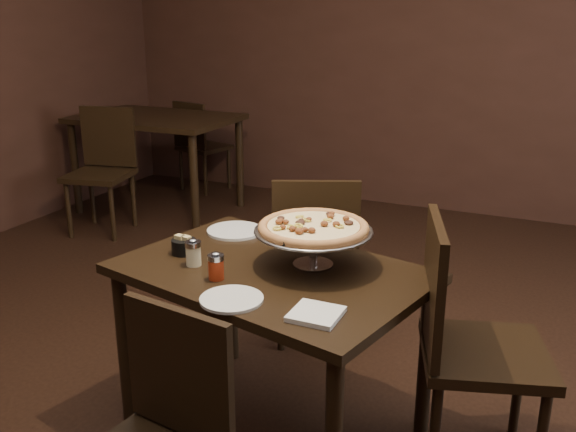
% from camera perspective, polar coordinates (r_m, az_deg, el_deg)
% --- Properties ---
extents(room, '(6.04, 7.04, 2.84)m').
position_cam_1_polar(room, '(2.22, -1.66, 10.74)').
color(room, black).
rests_on(room, ground).
extents(dining_table, '(1.30, 1.02, 0.72)m').
position_cam_1_polar(dining_table, '(2.53, -1.51, -6.68)').
color(dining_table, black).
rests_on(dining_table, ground).
extents(background_table, '(1.31, 0.87, 0.82)m').
position_cam_1_polar(background_table, '(5.59, -11.62, 7.61)').
color(background_table, black).
rests_on(background_table, ground).
extents(pizza_stand, '(0.46, 0.46, 0.19)m').
position_cam_1_polar(pizza_stand, '(2.47, 2.28, -1.07)').
color(pizza_stand, '#B1B1B8').
rests_on(pizza_stand, dining_table).
extents(parmesan_shaker, '(0.06, 0.06, 0.11)m').
position_cam_1_polar(parmesan_shaker, '(2.53, -8.41, -3.24)').
color(parmesan_shaker, beige).
rests_on(parmesan_shaker, dining_table).
extents(pepper_flake_shaker, '(0.06, 0.06, 0.11)m').
position_cam_1_polar(pepper_flake_shaker, '(2.39, -6.41, -4.46)').
color(pepper_flake_shaker, maroon).
rests_on(pepper_flake_shaker, dining_table).
extents(packet_caddy, '(0.10, 0.10, 0.08)m').
position_cam_1_polar(packet_caddy, '(2.66, -9.27, -2.63)').
color(packet_caddy, black).
rests_on(packet_caddy, dining_table).
extents(napkin_stack, '(0.16, 0.16, 0.02)m').
position_cam_1_polar(napkin_stack, '(2.12, 2.50, -8.70)').
color(napkin_stack, silver).
rests_on(napkin_stack, dining_table).
extents(plate_left, '(0.25, 0.25, 0.01)m').
position_cam_1_polar(plate_left, '(2.89, -4.74, -1.31)').
color(plate_left, silver).
rests_on(plate_left, dining_table).
extents(plate_near, '(0.22, 0.22, 0.01)m').
position_cam_1_polar(plate_near, '(2.23, -5.04, -7.38)').
color(plate_near, silver).
rests_on(plate_near, dining_table).
extents(serving_spatula, '(0.16, 0.16, 0.02)m').
position_cam_1_polar(serving_spatula, '(2.33, 0.81, -2.31)').
color(serving_spatula, '#B1B1B8').
rests_on(serving_spatula, pizza_stand).
extents(chair_far, '(0.56, 0.56, 0.91)m').
position_cam_1_polar(chair_far, '(3.27, 2.40, -3.31)').
color(chair_far, black).
rests_on(chair_far, ground).
extents(chair_side, '(0.57, 0.57, 0.97)m').
position_cam_1_polar(chair_side, '(2.49, 15.46, -10.31)').
color(chair_side, black).
rests_on(chair_side, ground).
extents(bg_chair_far, '(0.49, 0.49, 0.86)m').
position_cam_1_polar(bg_chair_far, '(6.18, -7.92, 6.48)').
color(bg_chair_far, black).
rests_on(bg_chair_far, ground).
extents(bg_chair_near, '(0.53, 0.53, 0.96)m').
position_cam_1_polar(bg_chair_near, '(5.20, -16.12, 4.39)').
color(bg_chair_near, black).
rests_on(bg_chair_near, ground).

